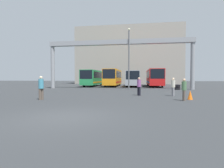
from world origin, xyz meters
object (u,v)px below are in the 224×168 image
at_px(pedestrian_near_left, 41,87).
at_px(traffic_cone, 190,95).
at_px(bus_slot_1, 113,77).
at_px(pedestrian_near_right, 184,89).
at_px(tire_stack, 176,87).
at_px(bus_slot_2, 134,78).
at_px(bus_slot_0, 93,77).
at_px(pedestrian_near_center, 139,86).
at_px(pedestrian_mid_right, 173,86).
at_px(lamp_post, 129,56).
at_px(bus_slot_3, 154,77).

bearing_deg(pedestrian_near_left, traffic_cone, 133.17).
distance_m(bus_slot_1, pedestrian_near_right, 23.40).
xyz_separation_m(bus_slot_1, pedestrian_near_right, (8.33, -21.84, -1.06)).
bearing_deg(tire_stack, bus_slot_2, 124.34).
relative_size(bus_slot_0, pedestrian_near_center, 6.02).
height_order(pedestrian_near_left, pedestrian_mid_right, pedestrian_near_left).
bearing_deg(lamp_post, traffic_cone, -66.68).
relative_size(bus_slot_2, pedestrian_near_center, 6.39).
distance_m(pedestrian_near_center, pedestrian_near_left, 8.47).
bearing_deg(bus_slot_0, pedestrian_mid_right, -56.40).
bearing_deg(bus_slot_3, pedestrian_near_center, -99.05).
bearing_deg(bus_slot_2, lamp_post, -92.77).
bearing_deg(pedestrian_near_right, bus_slot_0, -147.94).
height_order(pedestrian_near_center, pedestrian_near_left, pedestrian_near_left).
bearing_deg(bus_slot_3, tire_stack, -77.06).
relative_size(bus_slot_3, pedestrian_mid_right, 7.09).
bearing_deg(traffic_cone, pedestrian_near_right, -128.89).
height_order(bus_slot_3, tire_stack, bus_slot_3).
xyz_separation_m(pedestrian_near_right, pedestrian_mid_right, (-0.12, 3.35, 0.04)).
height_order(bus_slot_1, bus_slot_3, bus_slot_1).
xyz_separation_m(bus_slot_2, pedestrian_mid_right, (4.10, -18.88, -0.84)).
xyz_separation_m(bus_slot_0, pedestrian_near_right, (12.45, -21.91, -0.98)).
bearing_deg(traffic_cone, bus_slot_3, 91.94).
bearing_deg(pedestrian_mid_right, lamp_post, -163.85).
height_order(bus_slot_2, pedestrian_near_left, bus_slot_2).
height_order(bus_slot_2, pedestrian_near_center, bus_slot_2).
relative_size(bus_slot_0, tire_stack, 9.82).
distance_m(traffic_cone, lamp_post, 14.13).
bearing_deg(tire_stack, pedestrian_near_center, -119.14).
xyz_separation_m(pedestrian_near_right, lamp_post, (-4.66, 13.09, 4.04)).
distance_m(bus_slot_2, pedestrian_near_left, 24.05).
distance_m(bus_slot_2, lamp_post, 9.68).
distance_m(bus_slot_3, pedestrian_mid_right, 19.36).
bearing_deg(pedestrian_near_center, lamp_post, -42.47).
distance_m(bus_slot_0, traffic_cone, 24.89).
relative_size(tire_stack, lamp_post, 0.12).
xyz_separation_m(pedestrian_near_center, traffic_cone, (3.82, -2.56, -0.55)).
distance_m(pedestrian_near_right, lamp_post, 14.47).
height_order(bus_slot_1, traffic_cone, bus_slot_1).
bearing_deg(bus_slot_2, tire_stack, -55.66).
relative_size(bus_slot_0, bus_slot_1, 1.01).
bearing_deg(pedestrian_mid_right, tire_stack, 157.83).
xyz_separation_m(traffic_cone, tire_stack, (1.51, 12.11, 0.01)).
height_order(bus_slot_1, pedestrian_mid_right, bus_slot_1).
relative_size(bus_slot_0, pedestrian_mid_right, 6.16).
relative_size(bus_slot_3, pedestrian_near_left, 6.61).
relative_size(bus_slot_1, bus_slot_2, 0.93).
bearing_deg(traffic_cone, bus_slot_2, 102.77).
relative_size(pedestrian_near_left, pedestrian_mid_right, 1.07).
distance_m(bus_slot_3, traffic_cone, 21.95).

